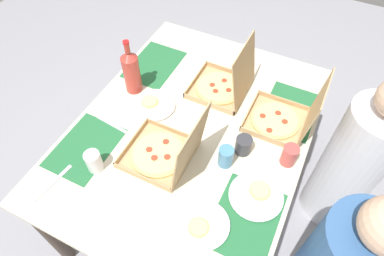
# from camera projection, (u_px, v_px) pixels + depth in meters

# --- Properties ---
(ground_plane) EXTENTS (6.00, 6.00, 0.00)m
(ground_plane) POSITION_uv_depth(u_px,v_px,m) (192.00, 196.00, 2.28)
(ground_plane) COLOR gray
(dining_table) EXTENTS (1.48, 1.12, 0.76)m
(dining_table) POSITION_uv_depth(u_px,v_px,m) (192.00, 139.00, 1.76)
(dining_table) COLOR #3F3328
(dining_table) RESTS_ON ground_plane
(placemat_near_left) EXTENTS (0.36, 0.26, 0.00)m
(placemat_near_left) POSITION_uv_depth(u_px,v_px,m) (154.00, 64.00, 1.98)
(placemat_near_left) COLOR #236638
(placemat_near_left) RESTS_ON dining_table
(placemat_near_right) EXTENTS (0.36, 0.26, 0.00)m
(placemat_near_right) POSITION_uv_depth(u_px,v_px,m) (85.00, 147.00, 1.61)
(placemat_near_right) COLOR #236638
(placemat_near_right) RESTS_ON dining_table
(placemat_far_left) EXTENTS (0.36, 0.26, 0.00)m
(placemat_far_left) POSITION_uv_depth(u_px,v_px,m) (290.00, 110.00, 1.76)
(placemat_far_left) COLOR #236638
(placemat_far_left) RESTS_ON dining_table
(placemat_far_right) EXTENTS (0.36, 0.26, 0.00)m
(placemat_far_right) POSITION_uv_depth(u_px,v_px,m) (246.00, 219.00, 1.39)
(placemat_far_right) COLOR #236638
(placemat_far_right) RESTS_ON dining_table
(pizza_box_center) EXTENTS (0.30, 0.35, 0.34)m
(pizza_box_center) POSITION_uv_depth(u_px,v_px,m) (165.00, 152.00, 1.53)
(pizza_box_center) COLOR tan
(pizza_box_center) RESTS_ON dining_table
(pizza_box_corner_left) EXTENTS (0.28, 0.32, 0.32)m
(pizza_box_corner_left) POSITION_uv_depth(u_px,v_px,m) (284.00, 118.00, 1.66)
(pizza_box_corner_left) COLOR tan
(pizza_box_corner_left) RESTS_ON dining_table
(pizza_box_corner_right) EXTENTS (0.30, 0.30, 0.33)m
(pizza_box_corner_right) POSITION_uv_depth(u_px,v_px,m) (224.00, 84.00, 1.81)
(pizza_box_corner_right) COLOR tan
(pizza_box_corner_right) RESTS_ON dining_table
(plate_near_left) EXTENTS (0.24, 0.24, 0.03)m
(plate_near_left) POSITION_uv_depth(u_px,v_px,m) (256.00, 196.00, 1.44)
(plate_near_left) COLOR white
(plate_near_left) RESTS_ON dining_table
(plate_far_left) EXTENTS (0.23, 0.23, 0.03)m
(plate_far_left) POSITION_uv_depth(u_px,v_px,m) (154.00, 105.00, 1.77)
(plate_far_left) COLOR white
(plate_far_left) RESTS_ON dining_table
(plate_middle) EXTENTS (0.22, 0.22, 0.03)m
(plate_middle) POSITION_uv_depth(u_px,v_px,m) (203.00, 225.00, 1.36)
(plate_middle) COLOR white
(plate_middle) RESTS_ON dining_table
(soda_bottle) EXTENTS (0.09, 0.09, 0.32)m
(soda_bottle) POSITION_uv_depth(u_px,v_px,m) (131.00, 71.00, 1.75)
(soda_bottle) COLOR #B2382D
(soda_bottle) RESTS_ON dining_table
(cup_clear_right) EXTENTS (0.07, 0.07, 0.11)m
(cup_clear_right) POSITION_uv_depth(u_px,v_px,m) (289.00, 155.00, 1.52)
(cup_clear_right) COLOR #BF4742
(cup_clear_right) RESTS_ON dining_table
(cup_dark) EXTENTS (0.07, 0.07, 0.11)m
(cup_dark) POSITION_uv_depth(u_px,v_px,m) (94.00, 161.00, 1.50)
(cup_dark) COLOR silver
(cup_dark) RESTS_ON dining_table
(cup_red) EXTENTS (0.07, 0.07, 0.11)m
(cup_red) POSITION_uv_depth(u_px,v_px,m) (226.00, 157.00, 1.52)
(cup_red) COLOR teal
(cup_red) RESTS_ON dining_table
(cup_spare) EXTENTS (0.08, 0.08, 0.09)m
(cup_spare) POSITION_uv_depth(u_px,v_px,m) (243.00, 145.00, 1.56)
(cup_spare) COLOR #333338
(cup_spare) RESTS_ON dining_table
(condiment_bowl) EXTENTS (0.09, 0.09, 0.04)m
(condiment_bowl) POSITION_uv_depth(u_px,v_px,m) (245.00, 51.00, 2.03)
(condiment_bowl) COLOR white
(condiment_bowl) RESTS_ON dining_table
(knife_by_near_right) EXTENTS (0.21, 0.05, 0.00)m
(knife_by_near_right) POSITION_uv_depth(u_px,v_px,m) (54.00, 182.00, 1.49)
(knife_by_near_right) COLOR #B7B7BC
(knife_by_near_right) RESTS_ON dining_table
(fork_by_far_left) EXTENTS (0.04, 0.19, 0.00)m
(fork_by_far_left) POSITION_uv_depth(u_px,v_px,m) (112.00, 125.00, 1.70)
(fork_by_far_left) COLOR #B7B7BC
(fork_by_far_left) RESTS_ON dining_table
(diner_left_seat) EXTENTS (0.32, 0.32, 1.13)m
(diner_left_seat) POSITION_uv_depth(u_px,v_px,m) (352.00, 164.00, 1.84)
(diner_left_seat) COLOR white
(diner_left_seat) RESTS_ON ground_plane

